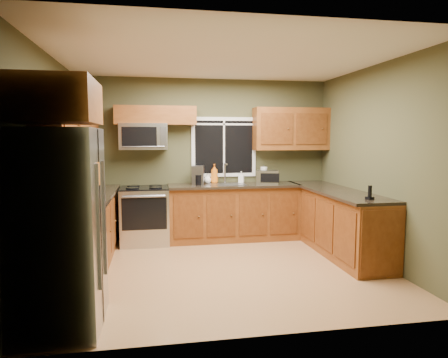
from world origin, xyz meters
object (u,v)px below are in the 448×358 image
object	(u,v)px
soap_bottle_a	(214,174)
cordless_phone	(370,195)
range	(145,215)
microwave	(143,137)
paper_towel_roll	(264,174)
kettle	(197,176)
coffee_maker	(198,176)
refrigerator	(59,229)
toaster_oven	(268,177)
soap_bottle_c	(207,178)
soap_bottle_b	(241,177)

from	to	relation	value
soap_bottle_a	cordless_phone	size ratio (longest dim) A/B	1.83
range	microwave	bearing A→B (deg)	90.02
paper_towel_roll	microwave	bearing A→B (deg)	-177.91
range	kettle	size ratio (longest dim) A/B	3.29
range	coffee_maker	bearing A→B (deg)	3.70
refrigerator	kettle	distance (m)	3.34
toaster_oven	coffee_maker	size ratio (longest dim) A/B	1.36
paper_towel_roll	soap_bottle_c	bearing A→B (deg)	178.84
refrigerator	toaster_oven	xyz separation A→B (m)	(2.72, 2.73, 0.15)
microwave	soap_bottle_a	distance (m)	1.33
microwave	cordless_phone	world-z (taller)	microwave
coffee_maker	kettle	world-z (taller)	coffee_maker
range	microwave	size ratio (longest dim) A/B	1.23
refrigerator	microwave	xyz separation A→B (m)	(0.69, 2.91, 0.83)
refrigerator	coffee_maker	bearing A→B (deg)	61.08
refrigerator	microwave	distance (m)	3.10
paper_towel_roll	cordless_phone	bearing A→B (deg)	-69.57
range	toaster_oven	xyz separation A→B (m)	(2.03, -0.04, 0.58)
paper_towel_roll	kettle	bearing A→B (deg)	-178.53
range	coffee_maker	size ratio (longest dim) A/B	3.00
range	toaster_oven	size ratio (longest dim) A/B	2.20
toaster_oven	kettle	distance (m)	1.19
refrigerator	coffee_maker	world-z (taller)	refrigerator
microwave	coffee_maker	bearing A→B (deg)	-5.22
paper_towel_roll	soap_bottle_c	xyz separation A→B (m)	(-0.99, 0.02, -0.05)
refrigerator	kettle	xyz separation A→B (m)	(1.55, 2.95, 0.17)
refrigerator	range	xyz separation A→B (m)	(0.69, 2.77, -0.43)
toaster_oven	microwave	bearing A→B (deg)	175.14
kettle	soap_bottle_b	size ratio (longest dim) A/B	1.46
coffee_maker	soap_bottle_a	bearing A→B (deg)	30.29
refrigerator	soap_bottle_b	bearing A→B (deg)	51.99
soap_bottle_b	soap_bottle_c	distance (m)	0.58
kettle	soap_bottle_b	distance (m)	0.77
refrigerator	soap_bottle_c	world-z (taller)	refrigerator
toaster_oven	soap_bottle_b	distance (m)	0.47
microwave	soap_bottle_c	size ratio (longest dim) A/B	4.66
soap_bottle_b	microwave	bearing A→B (deg)	-177.69
soap_bottle_c	cordless_phone	bearing A→B (deg)	-50.24
toaster_oven	soap_bottle_c	size ratio (longest dim) A/B	2.61
coffee_maker	microwave	bearing A→B (deg)	174.78
paper_towel_roll	soap_bottle_a	bearing A→B (deg)	178.68
soap_bottle_a	soap_bottle_b	xyz separation A→B (m)	(0.46, -0.03, -0.07)
soap_bottle_c	cordless_phone	distance (m)	2.77
cordless_phone	coffee_maker	bearing A→B (deg)	134.91
range	soap_bottle_b	bearing A→B (deg)	7.05
refrigerator	toaster_oven	distance (m)	3.86
paper_towel_roll	soap_bottle_a	world-z (taller)	soap_bottle_a
kettle	soap_bottle_c	bearing A→B (deg)	15.14
cordless_phone	range	bearing A→B (deg)	146.06
kettle	refrigerator	bearing A→B (deg)	-117.78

